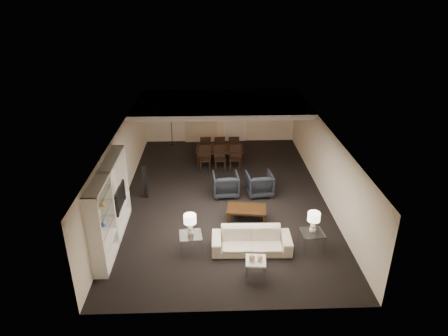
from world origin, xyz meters
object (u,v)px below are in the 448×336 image
sofa (251,241)px  dining_table (220,156)px  armchair_right (259,184)px  floor_lamp (171,126)px  chair_nl (205,159)px  chair_nr (235,158)px  armchair_left (226,184)px  vase_blue (103,224)px  side_table_right (311,241)px  vase_amber (102,204)px  coffee_table (246,214)px  side_table_left (191,243)px  floor_speaker (145,182)px  table_lamp_left (190,225)px  pendant_light (228,115)px  chair_fm (219,147)px  chair_fl (205,147)px  television (116,198)px  chair_nm (220,159)px  chair_fr (233,146)px  marble_table (255,268)px  table_lamp_right (313,223)px

sofa → dining_table: 6.08m
armchair_right → floor_lamp: 6.23m
chair_nl → chair_nr: bearing=1.6°
armchair_left → vase_blue: 4.96m
side_table_right → vase_amber: size_ratio=3.85×
coffee_table → chair_nl: chair_nl is taller
side_table_left → floor_speaker: floor_speaker is taller
table_lamp_left → floor_speaker: size_ratio=0.53×
pendant_light → floor_lamp: 3.25m
vase_amber → side_table_right: bearing=0.8°
pendant_light → dining_table: (-0.38, -0.67, -1.58)m
armchair_right → side_table_right: armchair_right is taller
table_lamp_left → floor_lamp: bearing=98.3°
armchair_left → floor_lamp: size_ratio=0.51×
armchair_left → chair_fm: bearing=-91.2°
floor_speaker → chair_fl: 4.04m
armchair_left → chair_fl: chair_fl is taller
television → chair_nm: bearing=-37.7°
chair_fm → floor_lamp: (-2.19, 1.72, 0.38)m
chair_fr → armchair_right: bearing=99.0°
dining_table → chair_fl: 0.90m
armchair_right → chair_nm: (-1.34, 2.08, 0.10)m
chair_fl → chair_fm: (0.60, 0.00, 0.00)m
vase_blue → vase_amber: bearing=90.0°
table_lamp_left → floor_lamp: size_ratio=0.36×
armchair_left → television: bearing=28.0°
dining_table → marble_table: bearing=-81.9°
side_table_right → chair_nm: size_ratio=0.60×
marble_table → chair_nm: chair_nm is taller
pendant_light → vase_blue: size_ratio=3.29×
dining_table → chair_fm: (0.00, 0.65, 0.17)m
sofa → side_table_left: bearing=-178.8°
table_lamp_left → chair_fl: (0.36, 6.68, -0.38)m
pendant_light → armchair_left: pendant_light is taller
sofa → table_lamp_right: size_ratio=3.53×
marble_table → chair_nl: size_ratio=0.50×
side_table_left → vase_amber: size_ratio=3.85×
armchair_left → chair_fl: (-0.74, 3.38, 0.10)m
television → chair_fr: size_ratio=1.13×
armchair_right → side_table_right: (1.10, -3.30, -0.13)m
table_lamp_right → chair_nl: 6.20m
armchair_left → chair_fr: bearing=-101.3°
pendant_light → table_lamp_right: (2.06, -6.71, -1.04)m
pendant_light → armchair_left: (-0.24, -3.41, -1.51)m
table_lamp_left → marble_table: table_lamp_left is taller
sofa → marble_table: (-0.00, -1.10, -0.07)m
table_lamp_right → chair_nl: size_ratio=0.62×
floor_speaker → vase_blue: bearing=-90.0°
coffee_table → floor_speaker: 3.80m
chair_fm → coffee_table: bearing=94.3°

